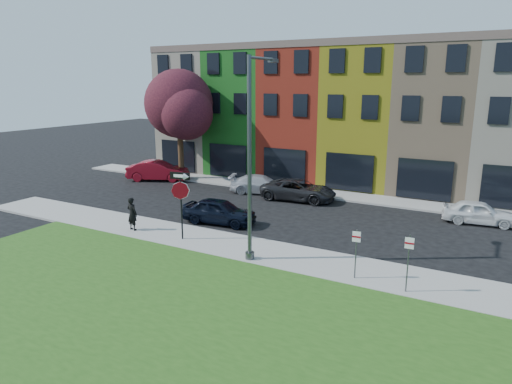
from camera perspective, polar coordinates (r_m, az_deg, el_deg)
The scene contains 15 objects.
ground at distance 18.75m, azimuth -4.10°, elevation -10.45°, with size 120.00×120.00×0.00m, color black.
sidewalk_near at distance 20.29m, azimuth 5.39°, elevation -8.37°, with size 40.00×3.00×0.12m, color gray.
sidewalk_far at distance 32.71m, azimuth 5.81°, elevation 0.15°, with size 40.00×2.40×0.12m, color gray.
rowhouse_block at distance 37.53m, azimuth 10.49°, elevation 9.34°, with size 30.00×10.12×10.00m.
stop_sign at distance 22.14m, azimuth -9.41°, elevation 0.00°, with size 1.04×0.22×3.34m.
man at distance 24.47m, azimuth -15.22°, elevation -2.64°, with size 0.67×0.47×1.74m, color black.
sedan_near at distance 25.22m, azimuth -4.62°, elevation -2.39°, with size 4.27×2.12×1.40m, color black.
parked_car_red at distance 36.97m, azimuth -12.16°, elevation 2.63°, with size 5.05×3.47×1.58m, color maroon.
parked_car_silver at distance 31.99m, azimuth 0.62°, elevation 0.97°, with size 4.72×3.06×1.27m, color #BBBBC0.
parked_car_dark at distance 30.23m, azimuth 5.33°, elevation 0.26°, with size 5.13×2.72×1.37m, color black.
parked_car_white at distance 27.94m, azimuth 26.10°, elevation -2.30°, with size 3.93×1.95×1.29m, color white.
street_lamp at distance 19.11m, azimuth -0.53°, elevation 3.97°, with size 0.40×2.58×8.56m.
parking_sign_a at distance 18.20m, azimuth 12.40°, elevation -6.82°, with size 0.32×0.10×2.00m.
parking_sign_b at distance 17.52m, azimuth 18.51°, elevation -7.66°, with size 0.32×0.09×2.19m.
tree_purple at distance 36.39m, azimuth -9.43°, elevation 10.61°, with size 6.35×5.55×8.51m.
Camera 1 is at (9.41, -14.31, 7.63)m, focal length 32.00 mm.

